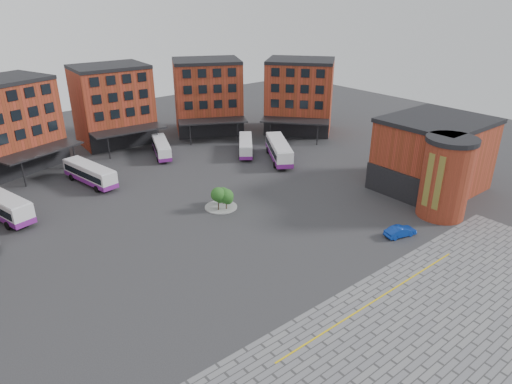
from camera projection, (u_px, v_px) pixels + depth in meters
ground at (267, 247)px, 52.44m from camera, size 160.00×160.00×0.00m
paving_zone at (456, 346)px, 37.98m from camera, size 50.00×22.00×0.02m
yellow_line at (377, 299)px, 43.65m from camera, size 26.00×0.15×0.02m
main_building at (92, 124)px, 73.88m from camera, size 94.14×42.48×14.60m
east_building at (435, 158)px, 64.65m from camera, size 17.40×15.40×10.60m
tree_island at (223, 197)px, 61.10m from camera, size 4.40×4.40×3.34m
bus_b at (1, 205)px, 58.65m from camera, size 5.55×12.07×3.32m
bus_c at (90, 173)px, 68.98m from camera, size 4.49×11.31×3.11m
bus_d at (161, 148)px, 80.85m from camera, size 5.69×10.07×2.79m
bus_e at (246, 146)px, 81.94m from camera, size 7.73×9.15×2.76m
bus_f at (279, 150)px, 78.68m from camera, size 8.67×11.71×3.39m
blue_car at (400, 231)px, 54.59m from camera, size 4.22×2.39×1.32m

